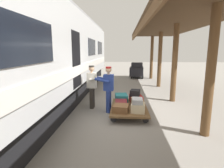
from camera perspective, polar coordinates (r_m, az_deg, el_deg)
ground_plane at (r=6.89m, az=6.57°, el=-8.90°), size 60.00×60.00×0.00m
platform_canopy at (r=6.91m, az=23.20°, el=17.98°), size 3.20×17.74×3.56m
train_car at (r=7.24m, az=-22.76°, el=7.96°), size 3.02×18.53×4.00m
luggage_cart at (r=6.70m, az=5.34°, el=-7.33°), size 1.28×2.12×0.27m
suitcase_brown_leather at (r=6.10m, az=2.77°, el=-7.63°), size 0.57×0.58×0.22m
suitcase_tan_vintage at (r=6.67m, az=7.85°, el=-5.83°), size 0.42×0.54×0.29m
suitcase_cream_canvas at (r=6.11m, az=8.23°, el=-7.38°), size 0.50×0.55×0.29m
suitcase_teal_softside at (r=7.21m, az=2.95°, el=-4.44°), size 0.53×0.68×0.30m
suitcase_red_plastic at (r=7.23m, az=7.53°, el=-4.60°), size 0.53×0.69×0.27m
suitcase_maroon_trunk at (r=6.66m, az=2.87°, el=-6.10°), size 0.45×0.62×0.21m
suitcase_black_hardshell at (r=7.13m, az=7.28°, el=-2.75°), size 0.44×0.52×0.22m
suitcase_gray_aluminum at (r=6.07m, az=7.98°, el=-5.27°), size 0.36×0.50×0.16m
porter_in_overalls at (r=6.69m, az=-1.25°, el=-1.17°), size 0.69×0.47×1.70m
porter_by_door at (r=7.19m, az=-6.19°, el=-0.41°), size 0.69×0.46×1.70m
baggage_tug at (r=15.40m, az=7.75°, el=4.27°), size 1.24×1.79×1.30m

